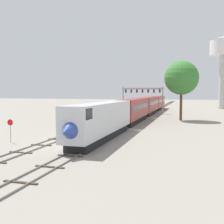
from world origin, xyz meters
The scene contains 8 objects.
ground_plane centered at (0.00, 0.00, 0.00)m, with size 400.00×400.00×0.00m, color gray.
track_main centered at (2.00, 60.00, 0.07)m, with size 2.60×200.00×0.16m.
track_near centered at (-3.50, 40.00, 0.07)m, with size 2.60×160.00×0.16m.
passenger_train centered at (2.00, 35.83, 2.60)m, with size 3.04×84.47×4.80m.
signal_gantry centered at (-0.25, 48.10, 5.77)m, with size 12.10×0.49×7.78m.
water_tower centered at (24.33, 77.82, 20.69)m, with size 9.77×9.77×26.34m.
stop_sign centered at (-8.00, -1.52, 1.87)m, with size 0.76×0.08×2.88m.
trackside_tree_left centered at (11.09, 31.23, 9.24)m, with size 7.36×7.36×12.95m.
Camera 1 is at (12.97, -29.63, 6.17)m, focal length 43.58 mm.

